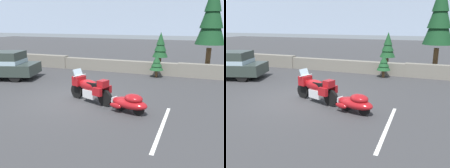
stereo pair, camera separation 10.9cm
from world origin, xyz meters
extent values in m
plane|color=#38383A|center=(0.00, 0.00, 0.00)|extent=(80.00, 80.00, 0.00)
cube|color=slate|center=(-8.00, 6.39, 0.45)|extent=(8.00, 0.54, 0.91)
cube|color=slate|center=(0.00, 6.44, 0.40)|extent=(8.00, 0.50, 0.80)
cube|color=#99A8BF|center=(0.00, 96.41, 8.00)|extent=(240.00, 80.00, 16.00)
cylinder|color=black|center=(0.19, 0.26, 0.33)|extent=(0.67, 0.35, 0.66)
cylinder|color=black|center=(1.75, -0.29, 0.33)|extent=(0.67, 0.35, 0.66)
cube|color=silver|center=(1.02, -0.03, 0.38)|extent=(0.71, 0.61, 0.36)
ellipsoid|color=maroon|center=(0.92, 0.00, 0.71)|extent=(1.28, 0.81, 0.48)
cube|color=maroon|center=(0.33, 0.21, 0.83)|extent=(0.51, 0.61, 0.40)
cube|color=#9EB7C6|center=(0.29, 0.22, 1.16)|extent=(0.32, 0.48, 0.34)
cube|color=black|center=(1.21, -0.10, 0.81)|extent=(0.65, 0.52, 0.16)
cube|color=maroon|center=(1.66, -0.25, 0.91)|extent=(0.43, 0.48, 0.28)
cube|color=maroon|center=(1.51, -0.52, 0.63)|extent=(0.43, 0.28, 0.32)
cube|color=maroon|center=(1.71, 0.05, 0.63)|extent=(0.43, 0.28, 0.32)
cylinder|color=silver|center=(0.38, 0.19, 1.06)|extent=(0.27, 0.67, 0.04)
cylinder|color=silver|center=(0.24, 0.24, 0.58)|extent=(0.26, 0.15, 0.54)
cylinder|color=black|center=(2.50, -0.55, 0.22)|extent=(0.45, 0.24, 0.44)
cylinder|color=black|center=(3.28, -0.82, 0.22)|extent=(0.45, 0.24, 0.44)
ellipsoid|color=maroon|center=(2.89, -0.68, 0.38)|extent=(1.64, 1.14, 0.40)
ellipsoid|color=maroon|center=(3.06, -0.74, 0.60)|extent=(0.86, 0.77, 0.32)
cube|color=silver|center=(2.22, -0.45, 0.36)|extent=(0.16, 0.32, 0.24)
ellipsoid|color=maroon|center=(2.39, -0.85, 0.28)|extent=(0.54, 0.30, 0.20)
ellipsoid|color=maroon|center=(2.60, -0.24, 0.28)|extent=(0.54, 0.30, 0.20)
cylinder|color=silver|center=(1.85, -0.32, 0.27)|extent=(0.68, 0.28, 0.05)
cylinder|color=black|center=(-4.52, 1.62, 0.34)|extent=(0.71, 0.41, 0.68)
cylinder|color=black|center=(-4.99, 3.21, 0.34)|extent=(0.71, 0.41, 0.68)
cube|color=#2D3833|center=(-5.95, 2.05, 1.28)|extent=(3.02, 2.41, 0.70)
cube|color=#9EB7C6|center=(-5.95, 2.05, 1.05)|extent=(3.08, 2.46, 0.24)
cylinder|color=brown|center=(5.74, 7.49, 0.87)|extent=(0.31, 0.31, 1.73)
cone|color=#143D1E|center=(5.74, 7.49, 3.33)|extent=(1.80, 1.80, 2.73)
cone|color=#143D1E|center=(5.74, 7.49, 4.15)|extent=(1.39, 1.39, 2.39)
cylinder|color=brown|center=(2.52, 8.60, 0.38)|extent=(0.20, 0.20, 0.77)
cone|color=#194723|center=(2.52, 8.60, 1.47)|extent=(1.11, 1.11, 1.21)
cone|color=#194723|center=(2.52, 8.60, 1.83)|extent=(0.86, 0.86, 1.06)
cone|color=#194723|center=(2.52, 8.60, 2.20)|extent=(0.61, 0.61, 0.91)
cylinder|color=brown|center=(2.79, 5.65, 0.20)|extent=(0.16, 0.16, 0.41)
cone|color=#194723|center=(2.79, 5.65, 0.78)|extent=(0.85, 0.85, 0.64)
cone|color=#194723|center=(2.79, 5.65, 0.97)|extent=(0.66, 0.66, 0.56)
cone|color=#194723|center=(2.79, 5.65, 1.17)|extent=(0.47, 0.47, 0.48)
cube|color=silver|center=(4.23, -1.50, 0.00)|extent=(0.12, 3.60, 0.01)
camera|label=1|loc=(5.13, -8.63, 3.26)|focal=37.58mm
camera|label=2|loc=(5.23, -8.59, 3.26)|focal=37.58mm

